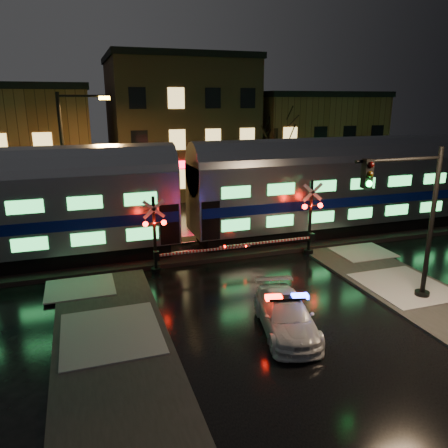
{
  "coord_description": "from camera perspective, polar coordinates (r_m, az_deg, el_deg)",
  "views": [
    {
      "loc": [
        -7.1,
        -17.72,
        8.3
      ],
      "look_at": [
        -0.32,
        2.5,
        2.2
      ],
      "focal_mm": 35.0,
      "sensor_mm": 36.0,
      "label": 1
    }
  ],
  "objects": [
    {
      "name": "ground",
      "position": [
        20.82,
        3.05,
        -7.56
      ],
      "size": [
        120.0,
        120.0,
        0.0
      ],
      "primitive_type": "plane",
      "color": "black",
      "rests_on": "ground"
    },
    {
      "name": "police_car",
      "position": [
        16.57,
        8.11,
        -11.68
      ],
      "size": [
        2.74,
        4.78,
        1.46
      ],
      "rotation": [
        0.0,
        0.0,
        -0.21
      ],
      "color": "white",
      "rests_on": "ground"
    },
    {
      "name": "traffic_light",
      "position": [
        19.18,
        23.37,
        0.04
      ],
      "size": [
        4.22,
        0.73,
        6.53
      ],
      "rotation": [
        0.0,
        0.0,
        0.02
      ],
      "color": "black",
      "rests_on": "ground"
    },
    {
      "name": "building_right",
      "position": [
        45.64,
        10.7,
        10.6
      ],
      "size": [
        12.0,
        10.0,
        8.5
      ],
      "primitive_type": "cube",
      "color": "brown",
      "rests_on": "ground"
    },
    {
      "name": "streetlight",
      "position": [
        26.93,
        -19.56,
        8.06
      ],
      "size": [
        2.91,
        0.3,
        8.71
      ],
      "color": "black",
      "rests_on": "ground"
    },
    {
      "name": "building_mid",
      "position": [
        41.32,
        -5.91,
        12.34
      ],
      "size": [
        12.0,
        11.0,
        11.5
      ],
      "primitive_type": "cube",
      "color": "brown",
      "rests_on": "ground"
    },
    {
      "name": "sidewalk_left",
      "position": [
        14.34,
        -13.52,
        -19.61
      ],
      "size": [
        4.0,
        20.0,
        0.12
      ],
      "primitive_type": "cube",
      "color": "#2D2D2D",
      "rests_on": "ground"
    },
    {
      "name": "crossing_signal_right",
      "position": [
        23.93,
        10.51,
        -0.24
      ],
      "size": [
        5.92,
        0.66,
        4.19
      ],
      "color": "black",
      "rests_on": "ground"
    },
    {
      "name": "crossing_signal_left",
      "position": [
        21.41,
        -8.0,
        -2.41
      ],
      "size": [
        5.51,
        0.64,
        3.9
      ],
      "color": "black",
      "rests_on": "ground"
    },
    {
      "name": "train",
      "position": [
        23.84,
        -5.35,
        3.99
      ],
      "size": [
        51.0,
        3.12,
        5.92
      ],
      "color": "black",
      "rests_on": "ballast"
    },
    {
      "name": "building_left",
      "position": [
        40.34,
        -27.2,
        8.82
      ],
      "size": [
        14.0,
        10.0,
        9.0
      ],
      "primitive_type": "cube",
      "color": "brown",
      "rests_on": "ground"
    },
    {
      "name": "ballast",
      "position": [
        25.17,
        -1.12,
        -3.01
      ],
      "size": [
        90.0,
        4.2,
        0.24
      ],
      "primitive_type": "cube",
      "color": "black",
      "rests_on": "ground"
    }
  ]
}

